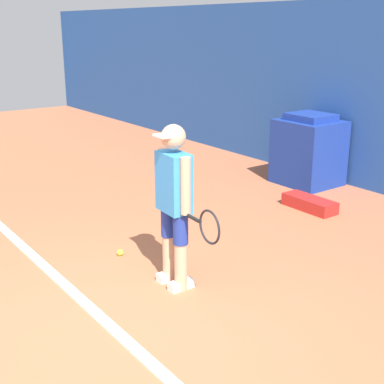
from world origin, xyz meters
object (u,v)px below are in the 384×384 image
(covered_chair, at_px, (308,151))
(equipment_bag, at_px, (309,204))
(tennis_player, at_px, (175,200))
(tennis_ball, at_px, (120,253))

(covered_chair, bearing_deg, equipment_bag, -46.38)
(tennis_player, relative_size, tennis_ball, 22.35)
(tennis_ball, bearing_deg, equipment_bag, 86.26)
(covered_chair, relative_size, equipment_bag, 1.44)
(tennis_ball, relative_size, covered_chair, 0.06)
(tennis_player, relative_size, equipment_bag, 2.03)
(tennis_ball, bearing_deg, covered_chair, 100.51)
(covered_chair, bearing_deg, tennis_player, -66.14)
(covered_chair, distance_m, equipment_bag, 1.31)
(tennis_player, height_order, equipment_bag, tennis_player)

